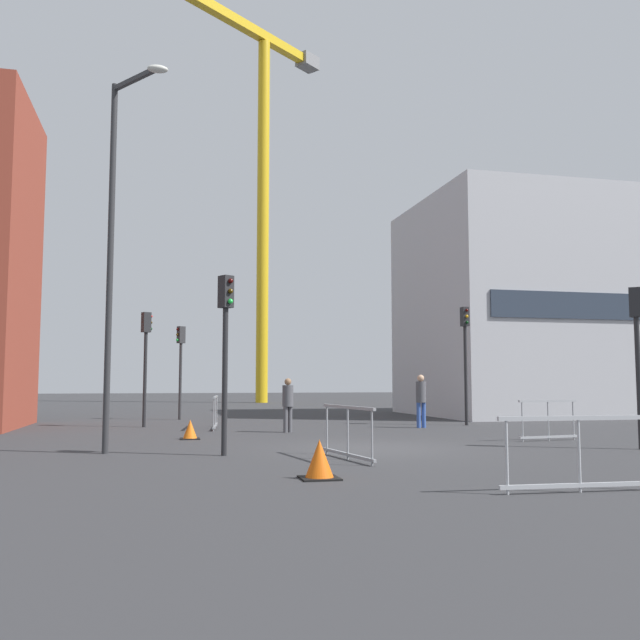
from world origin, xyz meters
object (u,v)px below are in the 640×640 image
object	(u,v)px
pedestrian_waiting	(288,401)
traffic_light_median	(465,346)
construction_crane	(260,159)
traffic_cone_by_barrier	(190,430)
traffic_light_verge	(226,334)
traffic_light_island	(637,339)
traffic_light_far	(181,357)
traffic_light_near	(146,350)
traffic_cone_striped	(319,461)
streetlamp_tall	(116,233)
pedestrian_walking	(421,397)

from	to	relation	value
pedestrian_waiting	traffic_light_median	bearing A→B (deg)	15.89
construction_crane	traffic_cone_by_barrier	world-z (taller)	construction_crane
traffic_light_verge	traffic_light_island	bearing A→B (deg)	-4.90
traffic_light_island	traffic_light_verge	xyz separation A→B (m)	(-9.57, 0.82, 0.04)
traffic_light_far	traffic_light_near	world-z (taller)	traffic_light_near
traffic_light_median	traffic_cone_striped	world-z (taller)	traffic_light_median
traffic_light_near	traffic_cone_striped	world-z (taller)	traffic_light_near
construction_crane	streetlamp_tall	size ratio (longest dim) A/B	3.45
traffic_light_far	traffic_light_median	size ratio (longest dim) A/B	0.90
traffic_light_verge	pedestrian_walking	size ratio (longest dim) A/B	2.15
pedestrian_waiting	streetlamp_tall	bearing A→B (deg)	-131.96
construction_crane	traffic_light_far	distance (m)	27.66
traffic_light_far	pedestrian_waiting	xyz separation A→B (m)	(3.06, -8.00, -1.63)
construction_crane	traffic_light_island	xyz separation A→B (m)	(3.77, -36.88, -15.92)
traffic_light_near	pedestrian_walking	bearing A→B (deg)	-15.25
streetlamp_tall	traffic_light_island	xyz separation A→B (m)	(11.95, -1.68, -2.31)
streetlamp_tall	traffic_light_far	distance (m)	13.78
traffic_light_verge	traffic_light_near	world-z (taller)	traffic_light_near
traffic_light_near	traffic_light_far	bearing A→B (deg)	73.39
streetlamp_tall	traffic_cone_by_barrier	size ratio (longest dim) A/B	15.78
traffic_light_verge	traffic_cone_striped	bearing A→B (deg)	-73.09
traffic_light_near	pedestrian_waiting	size ratio (longest dim) A/B	2.39
traffic_cone_striped	traffic_cone_by_barrier	xyz separation A→B (m)	(-1.71, 8.29, -0.05)
streetlamp_tall	pedestrian_waiting	xyz separation A→B (m)	(4.91, 5.46, -3.89)
traffic_light_median	construction_crane	bearing A→B (deg)	97.46
streetlamp_tall	pedestrian_waiting	world-z (taller)	streetlamp_tall
traffic_light_median	traffic_light_verge	world-z (taller)	traffic_light_median
traffic_light_verge	traffic_light_near	distance (m)	10.06
traffic_light_near	traffic_cone_by_barrier	size ratio (longest dim) A/B	7.52
traffic_light_verge	traffic_cone_striped	world-z (taller)	traffic_light_verge
construction_crane	traffic_light_far	xyz separation A→B (m)	(-6.33, -21.74, -15.88)
streetlamp_tall	traffic_light_near	xyz separation A→B (m)	(0.52, 9.03, -2.19)
traffic_cone_by_barrier	traffic_light_far	bearing A→B (deg)	90.03
pedestrian_walking	traffic_cone_by_barrier	bearing A→B (deg)	-159.30
construction_crane	traffic_light_far	world-z (taller)	construction_crane
streetlamp_tall	traffic_light_verge	bearing A→B (deg)	-19.81
pedestrian_walking	traffic_cone_striped	xyz separation A→B (m)	(-6.17, -11.26, -0.76)
streetlamp_tall	traffic_light_near	distance (m)	9.31
traffic_cone_by_barrier	traffic_cone_striped	bearing A→B (deg)	-78.38
traffic_light_near	streetlamp_tall	bearing A→B (deg)	-93.32
traffic_light_far	traffic_light_island	world-z (taller)	traffic_light_far
traffic_cone_striped	traffic_light_median	bearing A→B (deg)	55.84
streetlamp_tall	traffic_cone_striped	xyz separation A→B (m)	(3.56, -4.74, -4.57)
pedestrian_walking	pedestrian_waiting	xyz separation A→B (m)	(-4.81, -1.06, -0.08)
traffic_light_median	traffic_cone_by_barrier	world-z (taller)	traffic_light_median
traffic_light_island	pedestrian_walking	bearing A→B (deg)	105.20
traffic_light_island	traffic_cone_striped	world-z (taller)	traffic_light_island
pedestrian_walking	traffic_cone_by_barrier	world-z (taller)	pedestrian_walking
construction_crane	traffic_light_far	size ratio (longest dim) A/B	7.47
traffic_light_island	traffic_cone_by_barrier	size ratio (longest dim) A/B	7.15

